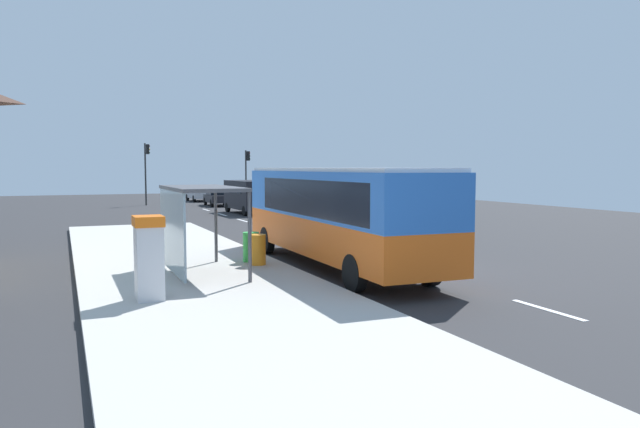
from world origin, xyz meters
name	(u,v)px	position (x,y,z in m)	size (l,w,h in m)	color
ground_plane	(264,229)	(0.00, 14.00, -0.02)	(56.00, 92.00, 0.04)	#2D2D30
sidewalk_platform	(185,271)	(-6.40, 2.00, 0.09)	(6.20, 30.00, 0.18)	beige
lane_stripe_seg_0	(547,310)	(0.25, -6.00, 0.01)	(0.16, 2.20, 0.01)	silver
lane_stripe_seg_1	(425,274)	(0.25, -1.00, 0.01)	(0.16, 2.20, 0.01)	silver
lane_stripe_seg_2	(352,253)	(0.25, 4.00, 0.01)	(0.16, 2.20, 0.01)	silver
lane_stripe_seg_3	(303,238)	(0.25, 9.00, 0.01)	(0.16, 2.20, 0.01)	silver
lane_stripe_seg_4	(268,228)	(0.25, 14.00, 0.01)	(0.16, 2.20, 0.01)	silver
lane_stripe_seg_5	(242,221)	(0.25, 19.00, 0.01)	(0.16, 2.20, 0.01)	silver
lane_stripe_seg_6	(222,215)	(0.25, 24.00, 0.01)	(0.16, 2.20, 0.01)	silver
lane_stripe_seg_7	(206,210)	(0.25, 29.00, 0.01)	(0.16, 2.20, 0.01)	silver
bus	(336,211)	(-1.71, 1.17, 1.84)	(2.70, 11.05, 3.21)	orange
white_van	(248,194)	(2.20, 24.33, 1.34)	(2.18, 5.26, 2.30)	black
sedan_near	(218,196)	(2.30, 33.61, 0.79)	(2.02, 4.48, 1.52)	black
sedan_far	(199,193)	(2.30, 41.04, 0.79)	(1.88, 4.42, 1.52)	#B7B7BC
ticket_machine	(149,257)	(-7.98, -2.15, 1.17)	(0.66, 0.76, 1.94)	silver
recycling_bin_orange	(257,250)	(-4.20, 1.67, 0.66)	(0.52, 0.52, 0.95)	orange
recycling_bin_green	(251,247)	(-4.20, 2.37, 0.66)	(0.52, 0.52, 0.95)	green
traffic_light_near_side	(247,168)	(5.50, 35.83, 3.17)	(0.49, 0.28, 4.75)	#2D2D2D
traffic_light_far_side	(146,164)	(-3.10, 36.63, 3.49)	(0.49, 0.28, 5.27)	#2D2D2D
bus_shelter	(191,207)	(-6.41, 0.87, 2.10)	(1.80, 4.00, 2.50)	#4C4C51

